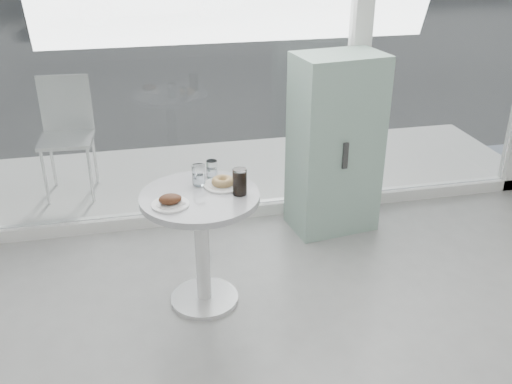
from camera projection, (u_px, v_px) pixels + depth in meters
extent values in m
cube|color=white|center=(246.00, 209.00, 4.77)|extent=(5.00, 0.12, 0.10)
cube|color=white|center=(361.00, 28.00, 4.31)|extent=(0.14, 0.14, 3.00)
cube|color=white|center=(137.00, 51.00, 4.03)|extent=(3.21, 0.02, 2.60)
cube|color=white|center=(452.00, 37.00, 4.50)|extent=(1.41, 0.02, 2.60)
cylinder|color=white|center=(205.00, 298.00, 3.72)|extent=(0.44, 0.44, 0.03)
cylinder|color=white|center=(202.00, 252.00, 3.57)|extent=(0.09, 0.09, 0.70)
cylinder|color=silver|center=(200.00, 197.00, 3.40)|extent=(0.72, 0.72, 0.04)
cube|color=silver|center=(229.00, 174.00, 5.48)|extent=(5.60, 1.60, 0.05)
cube|color=#313131|center=(155.00, 4.00, 16.21)|extent=(40.00, 24.00, 0.00)
cube|color=#91B9A7|center=(335.00, 145.00, 4.34)|extent=(0.69, 0.51, 1.38)
cube|color=#333333|center=(345.00, 156.00, 4.14)|extent=(0.04, 0.03, 0.20)
cylinder|color=white|center=(45.00, 177.00, 4.76)|extent=(0.03, 0.03, 0.49)
cylinder|color=white|center=(91.00, 174.00, 4.81)|extent=(0.03, 0.03, 0.49)
cylinder|color=white|center=(52.00, 160.00, 5.09)|extent=(0.03, 0.03, 0.49)
cylinder|color=white|center=(95.00, 158.00, 5.14)|extent=(0.03, 0.03, 0.49)
cube|color=white|center=(67.00, 140.00, 4.84)|extent=(0.46, 0.46, 0.03)
cube|color=white|center=(66.00, 103.00, 4.91)|extent=(0.44, 0.05, 0.49)
cylinder|color=white|center=(170.00, 204.00, 3.26)|extent=(0.22, 0.22, 0.01)
cube|color=silver|center=(174.00, 203.00, 3.25)|extent=(0.14, 0.13, 0.00)
ellipsoid|color=#3A1C10|center=(170.00, 199.00, 3.25)|extent=(0.13, 0.11, 0.06)
ellipsoid|color=#3A1C10|center=(176.00, 198.00, 3.27)|extent=(0.07, 0.06, 0.04)
cylinder|color=white|center=(223.00, 185.00, 3.49)|extent=(0.24, 0.24, 0.01)
torus|color=tan|center=(223.00, 181.00, 3.48)|extent=(0.14, 0.14, 0.05)
cylinder|color=white|center=(199.00, 175.00, 3.48)|extent=(0.08, 0.08, 0.13)
cylinder|color=white|center=(199.00, 179.00, 3.50)|extent=(0.07, 0.07, 0.07)
cylinder|color=white|center=(212.00, 169.00, 3.59)|extent=(0.07, 0.07, 0.11)
cylinder|color=white|center=(212.00, 172.00, 3.60)|extent=(0.06, 0.06, 0.06)
cylinder|color=white|center=(240.00, 182.00, 3.36)|extent=(0.09, 0.09, 0.16)
cylinder|color=black|center=(240.00, 183.00, 3.36)|extent=(0.07, 0.07, 0.15)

